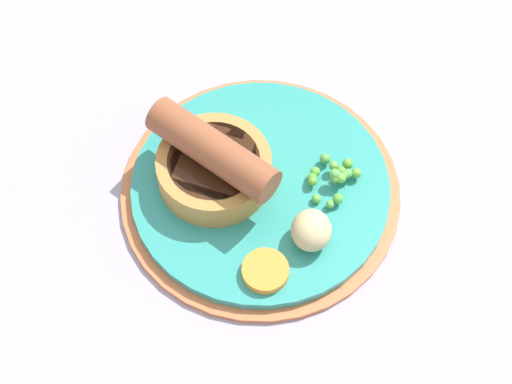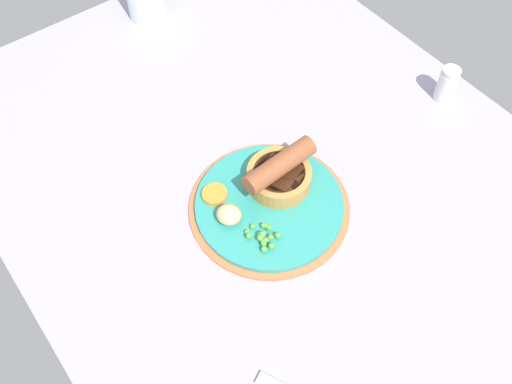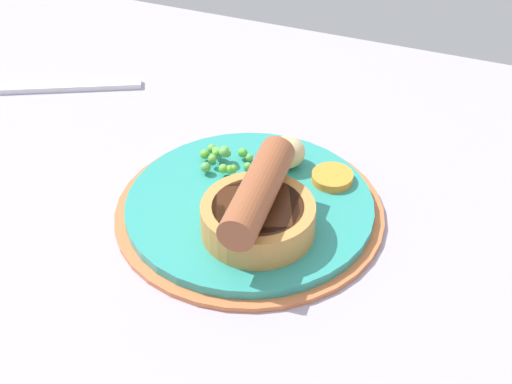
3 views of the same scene
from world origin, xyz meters
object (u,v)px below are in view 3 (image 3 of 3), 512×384
object	(u,v)px
sausage_pudding	(258,211)
fork	(59,87)
dinner_plate	(249,210)
potato_chunk_0	(286,153)
pea_pile	(222,158)
carrot_slice_0	(332,177)

from	to	relation	value
sausage_pudding	fork	distance (cm)	33.85
dinner_plate	fork	world-z (taller)	dinner_plate
dinner_plate	fork	distance (cm)	30.27
dinner_plate	potato_chunk_0	xyz separation A→B (cm)	(1.19, 6.49, 2.32)
pea_pile	fork	size ratio (longest dim) A/B	0.29
dinner_plate	pea_pile	size ratio (longest dim) A/B	4.67
pea_pile	potato_chunk_0	distance (cm)	5.98
sausage_pudding	fork	bearing A→B (deg)	-122.32
potato_chunk_0	carrot_slice_0	size ratio (longest dim) A/B	0.96
pea_pile	potato_chunk_0	bearing A→B (deg)	20.49
potato_chunk_0	pea_pile	bearing A→B (deg)	-159.51
dinner_plate	sausage_pudding	xyz separation A→B (cm)	(2.07, -3.41, 3.20)
carrot_slice_0	fork	xyz separation A→B (cm)	(-33.32, 7.27, -1.49)
dinner_plate	potato_chunk_0	distance (cm)	7.00
dinner_plate	fork	xyz separation A→B (cm)	(-27.33, 13.00, -0.27)
sausage_pudding	carrot_slice_0	world-z (taller)	sausage_pudding
sausage_pudding	potato_chunk_0	size ratio (longest dim) A/B	3.30
pea_pile	potato_chunk_0	world-z (taller)	potato_chunk_0
dinner_plate	pea_pile	distance (cm)	6.46
sausage_pudding	fork	xyz separation A→B (cm)	(-29.40, 16.41, -3.47)
sausage_pudding	dinner_plate	bearing A→B (deg)	-151.95
dinner_plate	fork	size ratio (longest dim) A/B	1.35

